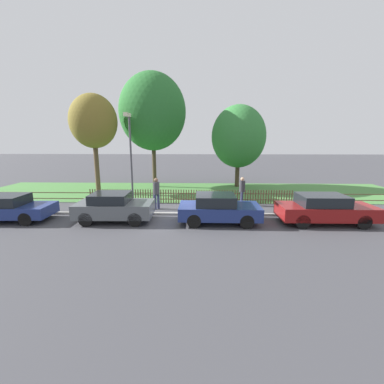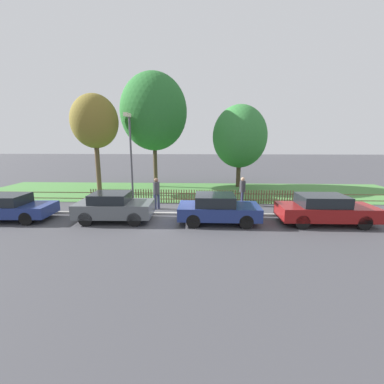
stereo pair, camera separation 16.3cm
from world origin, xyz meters
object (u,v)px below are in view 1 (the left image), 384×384
(parked_car_navy_estate, at_px, (218,208))
(parked_car_black_saloon, at_px, (114,207))
(pedestrian_near_fence, at_px, (156,192))
(parked_car_silver_hatchback, at_px, (8,208))
(tree_nearest_kerb, at_px, (93,122))
(street_lamp, at_px, (130,151))
(pedestrian_by_lamp, at_px, (242,190))
(tree_behind_motorcycle, at_px, (153,112))
(tree_mid_park, at_px, (239,137))
(covered_motorcycle, at_px, (216,200))
(parked_car_red_compact, at_px, (325,209))

(parked_car_navy_estate, bearing_deg, parked_car_black_saloon, 179.70)
(pedestrian_near_fence, bearing_deg, parked_car_silver_hatchback, 148.38)
(tree_nearest_kerb, distance_m, street_lamp, 6.62)
(parked_car_silver_hatchback, relative_size, parked_car_navy_estate, 1.07)
(pedestrian_near_fence, height_order, pedestrian_by_lamp, pedestrian_near_fence)
(tree_nearest_kerb, height_order, pedestrian_by_lamp, tree_nearest_kerb)
(parked_car_silver_hatchback, xyz_separation_m, parked_car_black_saloon, (5.35, 0.08, 0.07))
(tree_behind_motorcycle, height_order, pedestrian_near_fence, tree_behind_motorcycle)
(tree_nearest_kerb, bearing_deg, pedestrian_by_lamp, -17.90)
(parked_car_silver_hatchback, height_order, street_lamp, street_lamp)
(tree_nearest_kerb, relative_size, tree_mid_park, 1.05)
(covered_motorcycle, relative_size, tree_nearest_kerb, 0.27)
(parked_car_navy_estate, bearing_deg, parked_car_red_compact, 0.44)
(covered_motorcycle, relative_size, tree_behind_motorcycle, 0.21)
(street_lamp, bearing_deg, pedestrian_near_fence, 28.75)
(pedestrian_near_fence, bearing_deg, parked_car_red_compact, -66.44)
(parked_car_silver_hatchback, height_order, pedestrian_by_lamp, pedestrian_by_lamp)
(pedestrian_by_lamp, height_order, street_lamp, street_lamp)
(street_lamp, bearing_deg, parked_car_red_compact, -10.09)
(tree_behind_motorcycle, relative_size, pedestrian_by_lamp, 5.32)
(tree_behind_motorcycle, bearing_deg, tree_mid_park, 2.12)
(parked_car_red_compact, distance_m, street_lamp, 10.30)
(tree_mid_park, bearing_deg, parked_car_silver_hatchback, -142.02)
(tree_mid_park, bearing_deg, parked_car_navy_estate, -103.19)
(pedestrian_by_lamp, bearing_deg, covered_motorcycle, -40.19)
(parked_car_black_saloon, height_order, covered_motorcycle, parked_car_black_saloon)
(street_lamp, bearing_deg, tree_behind_motorcycle, 90.96)
(parked_car_red_compact, bearing_deg, parked_car_black_saloon, 179.28)
(pedestrian_by_lamp, bearing_deg, tree_nearest_kerb, -99.69)
(parked_car_black_saloon, bearing_deg, street_lamp, 72.51)
(parked_car_silver_hatchback, bearing_deg, parked_car_navy_estate, -1.70)
(parked_car_silver_hatchback, height_order, tree_mid_park, tree_mid_park)
(covered_motorcycle, relative_size, street_lamp, 0.37)
(parked_car_black_saloon, distance_m, tree_behind_motorcycle, 11.16)
(parked_car_black_saloon, relative_size, street_lamp, 0.70)
(parked_car_navy_estate, relative_size, street_lamp, 0.73)
(pedestrian_near_fence, bearing_deg, covered_motorcycle, -59.07)
(parked_car_red_compact, relative_size, tree_nearest_kerb, 0.62)
(tree_behind_motorcycle, bearing_deg, parked_car_navy_estate, -63.78)
(parked_car_red_compact, relative_size, pedestrian_near_fence, 2.42)
(tree_nearest_kerb, xyz_separation_m, tree_behind_motorcycle, (3.77, 3.01, 0.96))
(parked_car_black_saloon, bearing_deg, pedestrian_near_fence, 52.42)
(covered_motorcycle, relative_size, pedestrian_near_fence, 1.06)
(pedestrian_near_fence, bearing_deg, parked_car_black_saloon, -176.84)
(tree_behind_motorcycle, bearing_deg, tree_nearest_kerb, -141.38)
(parked_car_red_compact, xyz_separation_m, tree_nearest_kerb, (-13.70, 6.75, 4.55))
(tree_nearest_kerb, xyz_separation_m, street_lamp, (3.91, -5.01, -1.88))
(pedestrian_by_lamp, bearing_deg, parked_car_navy_estate, -18.19)
(parked_car_silver_hatchback, distance_m, covered_motorcycle, 10.68)
(pedestrian_near_fence, bearing_deg, tree_nearest_kerb, 89.34)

